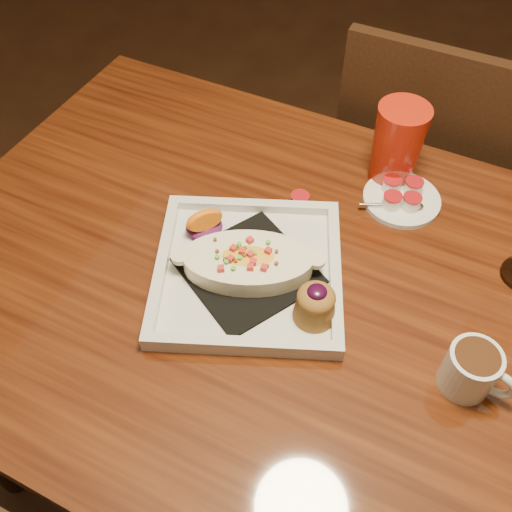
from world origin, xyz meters
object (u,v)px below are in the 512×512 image
at_px(chair_far, 419,176).
at_px(red_tumbler, 397,145).
at_px(plate, 253,270).
at_px(coffee_mug, 472,370).
at_px(saucer, 401,198).
at_px(table, 338,337).

relative_size(chair_far, red_tumbler, 5.78).
bearing_deg(plate, chair_far, 53.52).
bearing_deg(coffee_mug, saucer, 128.81).
height_order(chair_far, red_tumbler, chair_far).
xyz_separation_m(table, saucer, (0.01, 0.27, 0.11)).
xyz_separation_m(plate, red_tumbler, (0.13, 0.34, 0.06)).
bearing_deg(plate, saucer, 36.51).
xyz_separation_m(plate, saucer, (0.17, 0.28, -0.01)).
bearing_deg(coffee_mug, plate, -178.33).
bearing_deg(saucer, plate, -120.64).
xyz_separation_m(table, coffee_mug, (0.21, -0.05, 0.14)).
distance_m(chair_far, plate, 0.72).
bearing_deg(coffee_mug, chair_far, 114.15).
bearing_deg(red_tumbler, saucer, -55.97).
height_order(plate, red_tumbler, red_tumbler).
distance_m(chair_far, red_tumbler, 0.45).
height_order(plate, saucer, plate).
bearing_deg(red_tumbler, table, -85.05).
distance_m(chair_far, coffee_mug, 0.77).
bearing_deg(red_tumbler, chair_far, 84.73).
bearing_deg(chair_far, saucer, 91.73).
bearing_deg(saucer, chair_far, 91.73).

